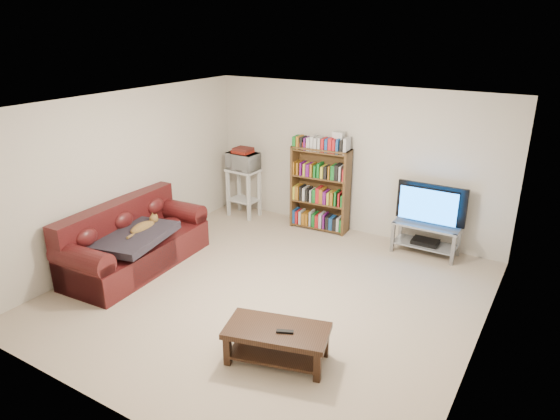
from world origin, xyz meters
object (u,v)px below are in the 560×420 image
Objects in this scene: sofa at (132,244)px; bookshelf at (320,188)px; tv_stand at (426,234)px; coffee_table at (277,338)px.

bookshelf is at bearing 54.03° from sofa.
sofa is at bearing -143.71° from tv_stand.
coffee_table is 3.38m from tv_stand.
coffee_table is 1.21× the size of tv_stand.
bookshelf is (-1.81, 0.05, 0.40)m from tv_stand.
coffee_table is at bearing -18.49° from sofa.
sofa reaches higher than tv_stand.
tv_stand is at bearing 32.87° from sofa.
coffee_table is 0.82× the size of bookshelf.
bookshelf is (1.65, 2.60, 0.40)m from sofa.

